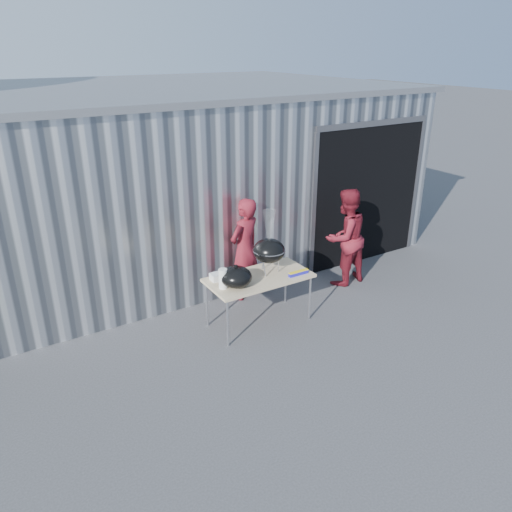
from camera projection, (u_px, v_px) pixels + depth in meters
ground at (264, 353)px, 6.66m from camera, size 80.00×80.00×0.00m
building at (181, 165)px, 10.09m from camera, size 8.20×6.20×3.10m
folding_table at (259, 279)px, 7.13m from camera, size 1.50×0.75×0.75m
kettle_grill at (269, 246)px, 7.08m from camera, size 0.47×0.47×0.94m
grill_lid at (236, 277)px, 6.78m from camera, size 0.44×0.44×0.32m
paper_towels at (223, 279)px, 6.73m from camera, size 0.12×0.12×0.28m
white_tub at (218, 277)px, 7.00m from camera, size 0.20×0.15×0.10m
foil_box at (298, 273)px, 7.16m from camera, size 0.32×0.05×0.06m
person_cook at (245, 249)px, 7.85m from camera, size 0.70×0.58×1.66m
person_bystander at (345, 237)px, 8.33m from camera, size 0.85×0.69×1.66m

